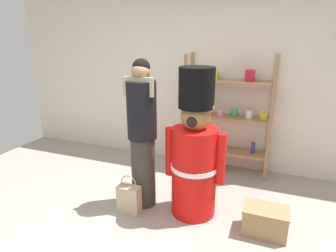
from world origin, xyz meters
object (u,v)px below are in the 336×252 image
Objects in this scene: merchandise_shelf at (227,115)px; shopping_bag at (129,199)px; teddy_bear_guard at (195,154)px; display_crate at (265,221)px; person_shopper at (142,133)px.

merchandise_shelf is 3.70× the size of shopping_bag.
teddy_bear_guard is 0.91m from shopping_bag.
display_crate is (0.64, -1.32, -0.71)m from merchandise_shelf.
teddy_bear_guard is 0.97m from display_crate.
display_crate is (1.45, 0.16, -0.02)m from shopping_bag.
merchandise_shelf is at bearing 61.30° from shopping_bag.
person_shopper is at bearing -175.95° from teddy_bear_guard.
teddy_bear_guard is 0.62m from person_shopper.
shopping_bag is 1.46m from display_crate.
merchandise_shelf is 1.23m from teddy_bear_guard.
teddy_bear_guard is (-0.14, -1.22, -0.14)m from merchandise_shelf.
merchandise_shelf reaches higher than teddy_bear_guard.
merchandise_shelf is 1.63m from display_crate.
display_crate is at bearing 6.42° from shopping_bag.
shopping_bag is at bearing -173.58° from display_crate.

